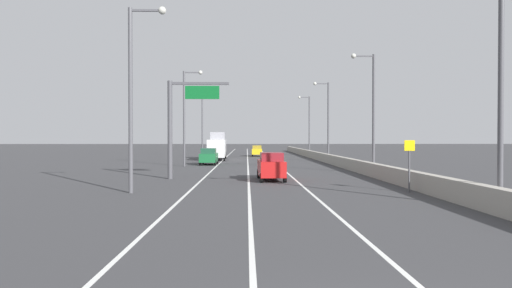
% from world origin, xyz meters
% --- Properties ---
extents(ground_plane, '(320.00, 320.00, 0.00)m').
position_xyz_m(ground_plane, '(0.00, 64.00, 0.00)').
color(ground_plane, '#38383A').
extents(lane_stripe_left, '(0.16, 130.00, 0.00)m').
position_xyz_m(lane_stripe_left, '(-5.50, 55.00, 0.00)').
color(lane_stripe_left, silver).
rests_on(lane_stripe_left, ground_plane).
extents(lane_stripe_center, '(0.16, 130.00, 0.00)m').
position_xyz_m(lane_stripe_center, '(-2.00, 55.00, 0.00)').
color(lane_stripe_center, silver).
rests_on(lane_stripe_center, ground_plane).
extents(lane_stripe_right, '(0.16, 130.00, 0.00)m').
position_xyz_m(lane_stripe_right, '(1.50, 55.00, 0.00)').
color(lane_stripe_right, silver).
rests_on(lane_stripe_right, ground_plane).
extents(jersey_barrier_right, '(0.60, 120.00, 1.10)m').
position_xyz_m(jersey_barrier_right, '(8.10, 40.00, 0.55)').
color(jersey_barrier_right, '#9E998E').
rests_on(jersey_barrier_right, ground_plane).
extents(overhead_sign_gantry, '(4.68, 0.36, 7.50)m').
position_xyz_m(overhead_sign_gantry, '(-7.26, 27.22, 4.73)').
color(overhead_sign_gantry, '#47474C').
rests_on(overhead_sign_gantry, ground_plane).
extents(speed_advisory_sign, '(0.60, 0.11, 3.00)m').
position_xyz_m(speed_advisory_sign, '(7.20, 18.70, 1.76)').
color(speed_advisory_sign, '#4C4C51').
rests_on(speed_advisory_sign, ground_plane).
extents(lamp_post_right_near, '(2.14, 0.44, 10.56)m').
position_xyz_m(lamp_post_right_near, '(8.70, 12.77, 6.04)').
color(lamp_post_right_near, '#4C4C51').
rests_on(lamp_post_right_near, ground_plane).
extents(lamp_post_right_second, '(2.14, 0.44, 10.56)m').
position_xyz_m(lamp_post_right_second, '(8.80, 31.97, 6.04)').
color(lamp_post_right_second, '#4C4C51').
rests_on(lamp_post_right_second, ground_plane).
extents(lamp_post_right_third, '(2.14, 0.44, 10.56)m').
position_xyz_m(lamp_post_right_third, '(8.45, 51.17, 6.04)').
color(lamp_post_right_third, '#4C4C51').
rests_on(lamp_post_right_third, ground_plane).
extents(lamp_post_right_fourth, '(2.14, 0.44, 10.56)m').
position_xyz_m(lamp_post_right_fourth, '(8.72, 70.37, 6.04)').
color(lamp_post_right_fourth, '#4C4C51').
rests_on(lamp_post_right_fourth, ground_plane).
extents(lamp_post_left_near, '(2.14, 0.44, 10.56)m').
position_xyz_m(lamp_post_left_near, '(-8.47, 18.77, 6.04)').
color(lamp_post_left_near, '#4C4C51').
rests_on(lamp_post_left_near, ground_plane).
extents(lamp_post_left_mid, '(2.14, 0.44, 10.56)m').
position_xyz_m(lamp_post_left_mid, '(-8.78, 41.81, 6.04)').
color(lamp_post_left_mid, '#4C4C51').
rests_on(lamp_post_left_mid, ground_plane).
extents(lamp_post_left_far, '(2.14, 0.44, 10.56)m').
position_xyz_m(lamp_post_left_far, '(-9.15, 64.85, 6.04)').
color(lamp_post_left_far, '#4C4C51').
rests_on(lamp_post_left_far, ground_plane).
extents(car_yellow_0, '(1.86, 4.08, 1.87)m').
position_xyz_m(car_yellow_0, '(-0.37, 68.42, 0.93)').
color(car_yellow_0, gold).
rests_on(car_yellow_0, ground_plane).
extents(car_red_1, '(1.99, 4.48, 2.06)m').
position_xyz_m(car_red_1, '(-0.33, 26.04, 1.03)').
color(car_red_1, red).
rests_on(car_red_1, ground_plane).
extents(car_green_2, '(1.97, 4.39, 1.94)m').
position_xyz_m(car_green_2, '(-6.59, 44.95, 0.97)').
color(car_green_2, '#196033').
rests_on(car_green_2, ground_plane).
extents(box_truck, '(2.67, 8.89, 4.00)m').
position_xyz_m(box_truck, '(-6.40, 56.42, 1.82)').
color(box_truck, silver).
rests_on(box_truck, ground_plane).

